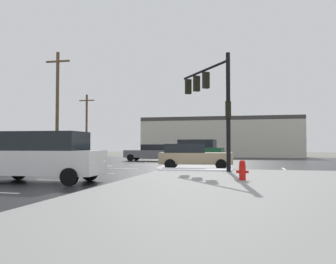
{
  "coord_description": "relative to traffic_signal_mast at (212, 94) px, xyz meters",
  "views": [
    {
      "loc": [
        7.99,
        -23.78,
        1.5
      ],
      "look_at": [
        0.77,
        7.34,
        2.7
      ],
      "focal_mm": 38.29,
      "sensor_mm": 36.0,
      "label": 1
    }
  ],
  "objects": [
    {
      "name": "fire_hydrant",
      "position": [
        1.82,
        -5.9,
        -3.89
      ],
      "size": [
        0.48,
        0.26,
        0.79
      ],
      "color": "red",
      "rests_on": "sidewalk_corner"
    },
    {
      "name": "suv_white",
      "position": [
        -6.03,
        -7.38,
        -3.33
      ],
      "size": [
        4.92,
        2.38,
        2.03
      ],
      "rotation": [
        0.0,
        0.0,
        0.06
      ],
      "color": "white",
      "rests_on": "road_asphalt"
    },
    {
      "name": "sedan_navy",
      "position": [
        -13.51,
        -0.31,
        -3.57
      ],
      "size": [
        2.32,
        4.65,
        1.58
      ],
      "rotation": [
        0.0,
        0.0,
        1.49
      ],
      "color": "#141E47",
      "rests_on": "road_asphalt"
    },
    {
      "name": "sedan_grey",
      "position": [
        -7.21,
        12.72,
        -3.57
      ],
      "size": [
        4.54,
        2.03,
        1.58
      ],
      "rotation": [
        0.0,
        0.0,
        3.14
      ],
      "color": "slate",
      "rests_on": "road_asphalt"
    },
    {
      "name": "strip_building_background",
      "position": [
        -1.69,
        28.48,
        -1.84
      ],
      "size": [
        20.45,
        8.0,
        5.16
      ],
      "color": "beige",
      "rests_on": "ground_plane"
    },
    {
      "name": "traffic_signal_mast",
      "position": [
        0.0,
        0.0,
        0.0
      ],
      "size": [
        3.33,
        4.76,
        6.21
      ],
      "rotation": [
        0.0,
        0.0,
        2.17
      ],
      "color": "black",
      "rests_on": "sidewalk_corner"
    },
    {
      "name": "lane_markings",
      "position": [
        -4.63,
        2.14,
        -4.4
      ],
      "size": [
        36.15,
        36.15,
        0.01
      ],
      "color": "silver",
      "rests_on": "road_asphalt"
    },
    {
      "name": "utility_pole_distant",
      "position": [
        -19.7,
        24.73,
        0.01
      ],
      "size": [
        2.2,
        0.28,
        8.46
      ],
      "color": "brown",
      "rests_on": "ground_plane"
    },
    {
      "name": "road_asphalt",
      "position": [
        -5.83,
        3.52,
        -4.41
      ],
      "size": [
        44.0,
        44.0,
        0.02
      ],
      "primitive_type": "cube",
      "color": "#232326",
      "rests_on": "ground_plane"
    },
    {
      "name": "utility_pole_far",
      "position": [
        -14.09,
        7.52,
        0.58
      ],
      "size": [
        2.2,
        0.28,
        9.58
      ],
      "color": "brown",
      "rests_on": "ground_plane"
    },
    {
      "name": "suv_green",
      "position": [
        -2.77,
        13.13,
        -3.33
      ],
      "size": [
        4.97,
        2.53,
        2.03
      ],
      "rotation": [
        0.0,
        0.0,
        3.05
      ],
      "color": "#195933",
      "rests_on": "road_asphalt"
    },
    {
      "name": "ground_plane",
      "position": [
        -5.83,
        3.52,
        -4.42
      ],
      "size": [
        120.0,
        120.0,
        0.0
      ],
      "primitive_type": "plane",
      "color": "slate"
    },
    {
      "name": "snow_strip_curbside",
      "position": [
        -0.83,
        -0.48,
        -4.25
      ],
      "size": [
        4.0,
        1.6,
        0.06
      ],
      "primitive_type": "cube",
      "color": "white",
      "rests_on": "sidewalk_corner"
    },
    {
      "name": "sedan_tan",
      "position": [
        -1.4,
        1.97,
        -3.57
      ],
      "size": [
        4.68,
        2.45,
        1.58
      ],
      "rotation": [
        0.0,
        0.0,
        0.12
      ],
      "color": "tan",
      "rests_on": "road_asphalt"
    }
  ]
}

